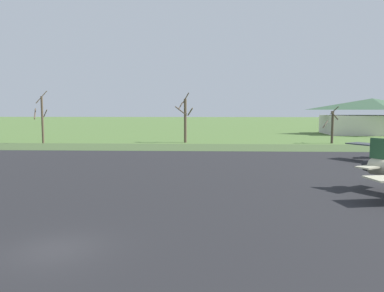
% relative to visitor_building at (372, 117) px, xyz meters
% --- Properties ---
extents(ground_plane, '(600.00, 600.00, 0.00)m').
position_rel_visitor_building_xyz_m(ground_plane, '(-48.59, -83.06, -4.54)').
color(ground_plane, '#4C6B33').
extents(asphalt_apron, '(88.54, 51.02, 0.05)m').
position_rel_visitor_building_xyz_m(asphalt_apron, '(-48.59, -67.75, -4.51)').
color(asphalt_apron, black).
rests_on(asphalt_apron, ground).
extents(grass_verge_strip, '(148.54, 12.00, 0.06)m').
position_rel_visitor_building_xyz_m(grass_verge_strip, '(-48.59, -36.25, -4.51)').
color(grass_verge_strip, '#3F542E').
rests_on(grass_verge_strip, ground).
extents(bare_tree_far_left, '(2.70, 3.13, 9.92)m').
position_rel_visitor_building_xyz_m(bare_tree_far_left, '(-73.07, -29.84, 0.22)').
color(bare_tree_far_left, brown).
rests_on(bare_tree_far_left, ground).
extents(bare_tree_left_of_center, '(3.53, 3.52, 9.61)m').
position_rel_visitor_building_xyz_m(bare_tree_left_of_center, '(-46.32, -26.85, 0.10)').
color(bare_tree_left_of_center, brown).
rests_on(bare_tree_left_of_center, ground).
extents(bare_tree_center, '(3.03, 2.78, 6.98)m').
position_rel_visitor_building_xyz_m(bare_tree_center, '(-18.62, -27.25, -1.22)').
color(bare_tree_center, '#42382D').
rests_on(bare_tree_center, ground).
extents(visitor_building, '(24.62, 15.48, 9.20)m').
position_rel_visitor_building_xyz_m(visitor_building, '(0.00, 0.00, 0.00)').
color(visitor_building, beige).
rests_on(visitor_building, ground).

